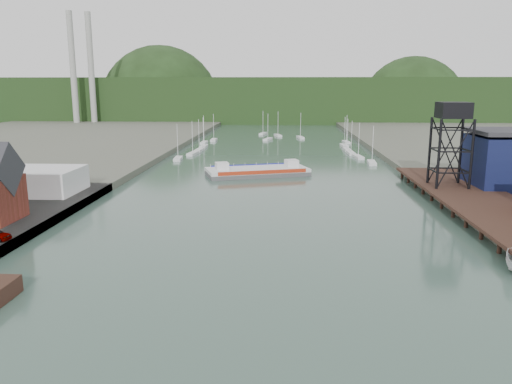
# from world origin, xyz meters

# --- Properties ---
(ground) EXTENTS (600.00, 600.00, 0.00)m
(ground) POSITION_xyz_m (0.00, 0.00, 0.00)
(ground) COLOR #294138
(ground) RESTS_ON ground
(east_pier) EXTENTS (14.00, 70.00, 2.45)m
(east_pier) POSITION_xyz_m (37.00, 45.00, 1.90)
(east_pier) COLOR black
(east_pier) RESTS_ON ground
(white_shed) EXTENTS (18.00, 12.00, 4.50)m
(white_shed) POSITION_xyz_m (-44.00, 50.00, 3.85)
(white_shed) COLOR silver
(white_shed) RESTS_ON west_quay
(lift_tower) EXTENTS (6.50, 6.50, 16.00)m
(lift_tower) POSITION_xyz_m (35.00, 58.00, 15.65)
(lift_tower) COLOR black
(lift_tower) RESTS_ON east_pier
(marina_sailboats) EXTENTS (57.71, 92.65, 0.90)m
(marina_sailboats) POSITION_xyz_m (0.08, 138.46, 0.35)
(marina_sailboats) COLOR silver
(marina_sailboats) RESTS_ON ground
(smokestacks) EXTENTS (11.20, 8.20, 60.00)m
(smokestacks) POSITION_xyz_m (-106.00, 232.50, 30.00)
(smokestacks) COLOR #9A9B96
(smokestacks) RESTS_ON ground
(distant_hills) EXTENTS (500.00, 120.00, 80.00)m
(distant_hills) POSITION_xyz_m (-3.98, 301.35, 10.38)
(distant_hills) COLOR black
(distant_hills) RESTS_ON ground
(chain_ferry) EXTENTS (25.89, 16.68, 3.47)m
(chain_ferry) POSITION_xyz_m (-3.10, 79.80, 1.00)
(chain_ferry) COLOR #4E4F51
(chain_ferry) RESTS_ON ground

